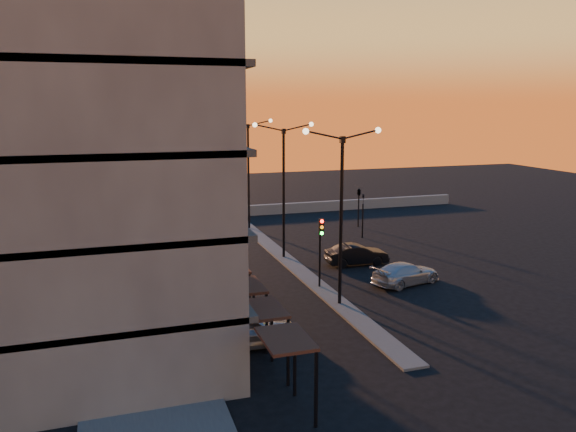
# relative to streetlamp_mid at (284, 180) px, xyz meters

# --- Properties ---
(ground) EXTENTS (120.00, 120.00, 0.00)m
(ground) POSITION_rel_streetlamp_mid_xyz_m (0.00, -10.00, -5.59)
(ground) COLOR black
(ground) RESTS_ON ground
(sidewalk_west) EXTENTS (5.00, 40.00, 0.12)m
(sidewalk_west) POSITION_rel_streetlamp_mid_xyz_m (-10.50, -6.00, -5.53)
(sidewalk_west) COLOR #535250
(sidewalk_west) RESTS_ON ground
(median) EXTENTS (1.20, 36.00, 0.12)m
(median) POSITION_rel_streetlamp_mid_xyz_m (0.00, 0.00, -5.53)
(median) COLOR #535250
(median) RESTS_ON ground
(parapet) EXTENTS (44.00, 0.50, 1.00)m
(parapet) POSITION_rel_streetlamp_mid_xyz_m (2.00, 16.00, -5.09)
(parapet) COLOR slate
(parapet) RESTS_ON ground
(building) EXTENTS (14.35, 17.08, 25.00)m
(building) POSITION_rel_streetlamp_mid_xyz_m (-14.00, -9.97, 6.32)
(building) COLOR #66605A
(building) RESTS_ON ground
(streetlamp_near) EXTENTS (4.32, 0.32, 9.51)m
(streetlamp_near) POSITION_rel_streetlamp_mid_xyz_m (0.00, -10.00, 0.00)
(streetlamp_near) COLOR black
(streetlamp_near) RESTS_ON ground
(streetlamp_mid) EXTENTS (4.32, 0.32, 9.51)m
(streetlamp_mid) POSITION_rel_streetlamp_mid_xyz_m (0.00, 0.00, 0.00)
(streetlamp_mid) COLOR black
(streetlamp_mid) RESTS_ON ground
(streetlamp_far) EXTENTS (4.32, 0.32, 9.51)m
(streetlamp_far) POSITION_rel_streetlamp_mid_xyz_m (0.00, 10.00, 0.00)
(streetlamp_far) COLOR black
(streetlamp_far) RESTS_ON ground
(traffic_light_main) EXTENTS (0.28, 0.44, 4.25)m
(traffic_light_main) POSITION_rel_streetlamp_mid_xyz_m (0.00, -7.13, -2.70)
(traffic_light_main) COLOR black
(traffic_light_main) RESTS_ON ground
(signal_east_a) EXTENTS (0.13, 0.16, 3.60)m
(signal_east_a) POSITION_rel_streetlamp_mid_xyz_m (8.00, 4.00, -3.66)
(signal_east_a) COLOR black
(signal_east_a) RESTS_ON ground
(signal_east_b) EXTENTS (0.42, 1.99, 3.60)m
(signal_east_b) POSITION_rel_streetlamp_mid_xyz_m (9.50, 8.00, -2.49)
(signal_east_b) COLOR black
(signal_east_b) RESTS_ON ground
(car_hatchback) EXTENTS (4.65, 1.92, 1.58)m
(car_hatchback) POSITION_rel_streetlamp_mid_xyz_m (-6.01, -13.62, -4.80)
(car_hatchback) COLOR #A8A9AF
(car_hatchback) RESTS_ON ground
(car_sedan) EXTENTS (4.31, 1.69, 1.40)m
(car_sedan) POSITION_rel_streetlamp_mid_xyz_m (4.22, -3.07, -4.89)
(car_sedan) COLOR black
(car_sedan) RESTS_ON ground
(car_wagon) EXTENTS (4.86, 2.96, 1.32)m
(car_wagon) POSITION_rel_streetlamp_mid_xyz_m (5.28, -7.81, -4.93)
(car_wagon) COLOR #B6BABE
(car_wagon) RESTS_ON ground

